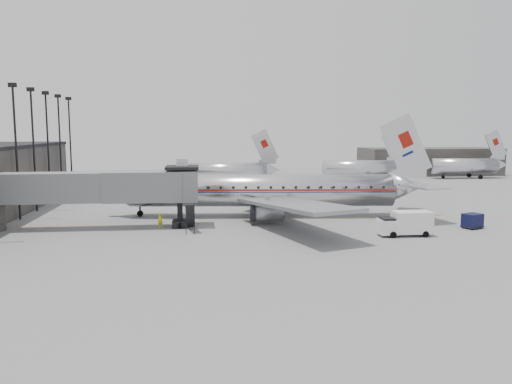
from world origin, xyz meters
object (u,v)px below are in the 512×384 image
Objects in this scene: service_van at (405,223)px; airliner at (268,190)px; baggage_cart_white at (416,218)px; baggage_cart_navy at (472,221)px; ramp_worker at (160,221)px.

airliner is at bearing 133.83° from service_van.
service_van is 2.57× the size of baggage_cart_white.
baggage_cart_navy is 32.21m from ramp_worker.
baggage_cart_white is at bearing -28.73° from ramp_worker.
service_van reaches higher than ramp_worker.
baggage_cart_white is 26.97m from ramp_worker.
ramp_worker is (-26.93, 1.45, -0.01)m from baggage_cart_white.
ramp_worker reaches higher than baggage_cart_navy.
service_van is at bearing 173.67° from baggage_cart_navy.
ramp_worker is at bearing 175.02° from baggage_cart_white.
ramp_worker is (-23.59, 6.52, -0.45)m from service_van.
baggage_cart_white is (3.34, 5.07, -0.44)m from service_van.
service_van is 8.84m from baggage_cart_navy.
service_van is 6.09m from baggage_cart_white.
baggage_cart_white is at bearing 57.65° from service_van.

